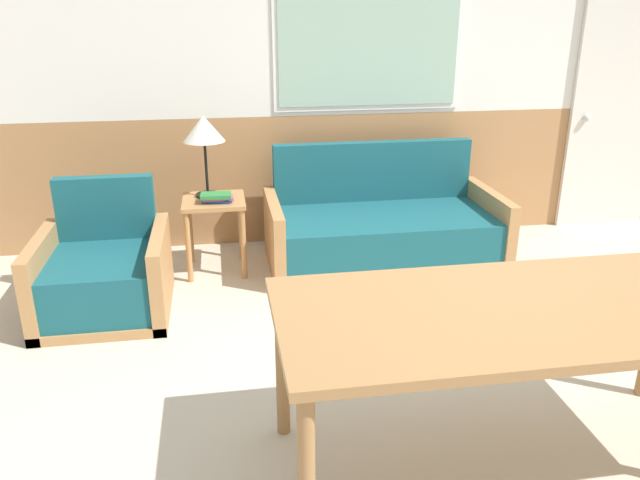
{
  "coord_description": "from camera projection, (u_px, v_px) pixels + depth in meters",
  "views": [
    {
      "loc": [
        -1.14,
        -2.29,
        1.84
      ],
      "look_at": [
        -0.56,
        1.15,
        0.53
      ],
      "focal_mm": 35.0,
      "sensor_mm": 36.0,
      "label": 1
    }
  ],
  "objects": [
    {
      "name": "ground_plane",
      "position": [
        478.0,
        423.0,
        2.93
      ],
      "size": [
        16.0,
        16.0,
        0.0
      ],
      "primitive_type": "plane",
      "color": "beige"
    },
    {
      "name": "wall_back",
      "position": [
        360.0,
        72.0,
        4.88
      ],
      "size": [
        7.2,
        0.09,
        2.7
      ],
      "color": "#AD7A4C",
      "rests_on": "ground_plane"
    },
    {
      "name": "couch",
      "position": [
        383.0,
        231.0,
        4.71
      ],
      "size": [
        1.73,
        0.87,
        0.86
      ],
      "color": "#B27F4C",
      "rests_on": "ground_plane"
    },
    {
      "name": "armchair",
      "position": [
        104.0,
        276.0,
        3.94
      ],
      "size": [
        0.79,
        0.82,
        0.8
      ],
      "rotation": [
        0.0,
        0.0,
        0.27
      ],
      "color": "#B27F4C",
      "rests_on": "ground_plane"
    },
    {
      "name": "side_table",
      "position": [
        214.0,
        214.0,
        4.5
      ],
      "size": [
        0.44,
        0.44,
        0.55
      ],
      "color": "#B27F4C",
      "rests_on": "ground_plane"
    },
    {
      "name": "table_lamp",
      "position": [
        204.0,
        131.0,
        4.36
      ],
      "size": [
        0.29,
        0.29,
        0.58
      ],
      "color": "black",
      "rests_on": "side_table"
    },
    {
      "name": "book_stack",
      "position": [
        217.0,
        197.0,
        4.37
      ],
      "size": [
        0.23,
        0.16,
        0.06
      ],
      "color": "#234799",
      "rests_on": "side_table"
    },
    {
      "name": "dining_table",
      "position": [
        522.0,
        322.0,
        2.44
      ],
      "size": [
        1.93,
        0.86,
        0.75
      ],
      "color": "#9E7042",
      "rests_on": "ground_plane"
    },
    {
      "name": "entry_door",
      "position": [
        615.0,
        112.0,
        5.3
      ],
      "size": [
        0.81,
        0.09,
        1.99
      ],
      "color": "silver",
      "rests_on": "ground_plane"
    }
  ]
}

